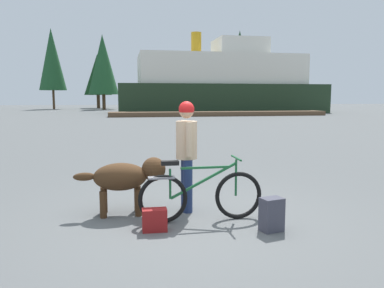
{
  "coord_description": "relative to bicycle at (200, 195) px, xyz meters",
  "views": [
    {
      "loc": [
        -0.91,
        -5.04,
        1.74
      ],
      "look_at": [
        0.16,
        0.75,
        1.0
      ],
      "focal_mm": 35.57,
      "sensor_mm": 36.0,
      "label": 1
    }
  ],
  "objects": [
    {
      "name": "handbag_pannier",
      "position": [
        -0.66,
        -0.28,
        -0.23
      ],
      "size": [
        0.32,
        0.19,
        0.29
      ],
      "primitive_type": "cube",
      "rotation": [
        0.0,
        0.0,
        -0.03
      ],
      "color": "maroon",
      "rests_on": "ground_plane"
    },
    {
      "name": "bicycle",
      "position": [
        0.0,
        0.0,
        0.0
      ],
      "size": [
        1.76,
        0.44,
        0.9
      ],
      "color": "black",
      "rests_on": "ground_plane"
    },
    {
      "name": "pine_tree_far_right",
      "position": [
        16.86,
        51.7,
        6.91
      ],
      "size": [
        4.23,
        4.23,
        11.7
      ],
      "color": "#4C331E",
      "rests_on": "ground_plane"
    },
    {
      "name": "dog",
      "position": [
        -1.0,
        0.52,
        0.19
      ],
      "size": [
        1.34,
        0.48,
        0.84
      ],
      "color": "#472D19",
      "rests_on": "ground_plane"
    },
    {
      "name": "pine_tree_center",
      "position": [
        -3.35,
        48.28,
        5.65
      ],
      "size": [
        4.06,
        4.06,
        10.02
      ],
      "color": "#4C331E",
      "rests_on": "ground_plane"
    },
    {
      "name": "backpack",
      "position": [
        0.83,
        -0.55,
        -0.15
      ],
      "size": [
        0.32,
        0.26,
        0.44
      ],
      "primitive_type": "cube",
      "rotation": [
        0.0,
        0.0,
        0.24
      ],
      "color": "#3F3F4C",
      "rests_on": "ground_plane"
    },
    {
      "name": "ground_plane",
      "position": [
        -0.14,
        -0.03,
        -0.37
      ],
      "size": [
        160.0,
        160.0,
        0.0
      ],
      "primitive_type": "plane",
      "color": "#595B5B"
    },
    {
      "name": "dock_pier",
      "position": [
        7.78,
        28.82,
        -0.17
      ],
      "size": [
        19.9,
        2.39,
        0.4
      ],
      "primitive_type": "cube",
      "color": "brown",
      "rests_on": "ground_plane"
    },
    {
      "name": "ferry_boat",
      "position": [
        9.86,
        36.36,
        2.66
      ],
      "size": [
        22.18,
        8.44,
        8.65
      ],
      "color": "#1E331E",
      "rests_on": "ground_plane"
    },
    {
      "name": "pine_tree_mid_back",
      "position": [
        -4.45,
        54.83,
        4.66
      ],
      "size": [
        4.13,
        4.13,
        8.1
      ],
      "color": "#4C331E",
      "rests_on": "ground_plane"
    },
    {
      "name": "person_cyclist",
      "position": [
        -0.1,
        0.54,
        0.62
      ],
      "size": [
        0.32,
        0.53,
        1.67
      ],
      "color": "navy",
      "rests_on": "ground_plane"
    },
    {
      "name": "pine_tree_far_left",
      "position": [
        -10.33,
        51.11,
        6.5
      ],
      "size": [
        3.67,
        3.67,
        11.11
      ],
      "color": "#4C331E",
      "rests_on": "ground_plane"
    }
  ]
}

